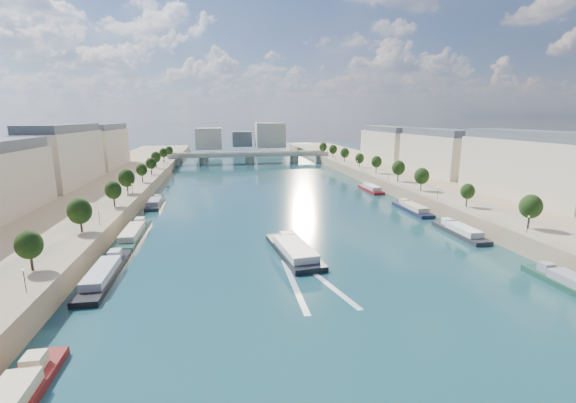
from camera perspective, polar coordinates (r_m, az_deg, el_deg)
name	(u,v)px	position (r m, az deg, el deg)	size (l,w,h in m)	color
ground	(281,209)	(139.37, -1.11, -1.15)	(700.00, 700.00, 0.00)	#0B2832
quay_left	(65,211)	(146.41, -30.18, -1.20)	(44.00, 520.00, 5.00)	#9E8460
quay_right	(461,195)	(165.72, 24.31, 0.82)	(44.00, 520.00, 5.00)	#9E8460
pave_left	(112,202)	(141.35, -24.59, 0.00)	(14.00, 520.00, 0.10)	gray
pave_right	(427,190)	(157.32, 19.86, 1.56)	(14.00, 520.00, 0.10)	gray
trees_left	(119,184)	(141.80, -23.81, 2.34)	(4.80, 268.80, 8.26)	#382B1E
trees_right	(410,173)	(164.15, 17.68, 4.07)	(4.80, 268.80, 8.26)	#382B1E
lamps_left	(118,199)	(130.21, -23.85, 0.31)	(0.36, 200.36, 4.28)	black
lamps_right	(410,182)	(159.02, 17.64, 2.83)	(0.36, 200.36, 4.28)	black
buildings_left	(32,165)	(160.11, -33.67, 4.52)	(16.00, 226.00, 23.20)	beige
buildings_right	(475,156)	(180.97, 26.01, 6.04)	(16.00, 226.00, 23.20)	beige
skyline	(246,137)	(354.61, -6.20, 9.49)	(79.00, 42.00, 22.00)	beige
bridge	(250,156)	(275.96, -5.67, 6.67)	(112.00, 12.00, 8.15)	#C1B79E
tour_barge	(294,251)	(94.37, 0.85, -7.27)	(10.57, 27.08, 3.68)	black
wake	(309,283)	(79.64, 3.16, -11.90)	(10.73, 26.01, 0.04)	silver
moored_barges_left	(102,278)	(88.28, -25.83, -10.11)	(5.00, 153.45, 3.60)	#161C32
moored_barges_right	(469,236)	(116.77, 25.25, -4.66)	(5.00, 160.25, 3.60)	black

